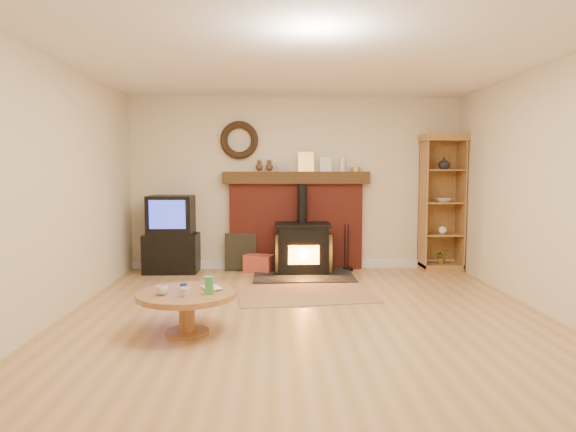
{
  "coord_description": "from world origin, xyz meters",
  "views": [
    {
      "loc": [
        -0.33,
        -5.06,
        1.49
      ],
      "look_at": [
        -0.17,
        1.0,
        0.96
      ],
      "focal_mm": 32.0,
      "sensor_mm": 36.0,
      "label": 1
    }
  ],
  "objects_px": {
    "wood_stove": "(303,249)",
    "curio_cabinet": "(441,203)",
    "coffee_table": "(187,300)",
    "tv_unit": "(171,236)"
  },
  "relations": [
    {
      "from": "curio_cabinet",
      "to": "coffee_table",
      "type": "bearing_deg",
      "value": -137.91
    },
    {
      "from": "tv_unit",
      "to": "curio_cabinet",
      "type": "distance_m",
      "value": 4.06
    },
    {
      "from": "coffee_table",
      "to": "wood_stove",
      "type": "bearing_deg",
      "value": 65.87
    },
    {
      "from": "curio_cabinet",
      "to": "coffee_table",
      "type": "height_order",
      "value": "curio_cabinet"
    },
    {
      "from": "coffee_table",
      "to": "tv_unit",
      "type": "bearing_deg",
      "value": 103.73
    },
    {
      "from": "curio_cabinet",
      "to": "coffee_table",
      "type": "xyz_separation_m",
      "value": [
        -3.32,
        -3.0,
        -0.7
      ]
    },
    {
      "from": "wood_stove",
      "to": "curio_cabinet",
      "type": "xyz_separation_m",
      "value": [
        2.1,
        0.28,
        0.66
      ]
    },
    {
      "from": "tv_unit",
      "to": "coffee_table",
      "type": "distance_m",
      "value": 3.0
    },
    {
      "from": "wood_stove",
      "to": "tv_unit",
      "type": "height_order",
      "value": "wood_stove"
    },
    {
      "from": "tv_unit",
      "to": "curio_cabinet",
      "type": "bearing_deg",
      "value": 1.25
    }
  ]
}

